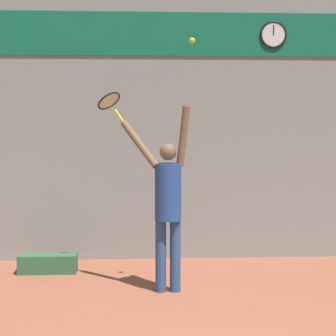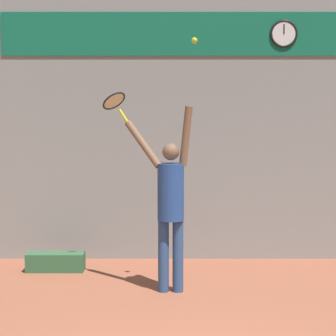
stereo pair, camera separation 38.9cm
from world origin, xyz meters
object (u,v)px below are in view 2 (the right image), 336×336
(scoreboard_clock, at_px, (281,34))
(equipment_bag, at_px, (53,262))
(tennis_ball, at_px, (192,41))
(tennis_player, at_px, (167,200))
(tennis_racket, at_px, (112,102))

(scoreboard_clock, distance_m, equipment_bag, 4.57)
(tennis_ball, bearing_deg, tennis_player, 156.15)
(tennis_racket, bearing_deg, equipment_bag, 148.59)
(equipment_bag, bearing_deg, tennis_player, -32.29)
(equipment_bag, bearing_deg, tennis_ball, -31.10)
(tennis_racket, distance_m, tennis_ball, 1.33)
(tennis_player, distance_m, tennis_ball, 1.89)
(tennis_player, distance_m, equipment_bag, 2.10)
(scoreboard_clock, height_order, tennis_player, scoreboard_clock)
(scoreboard_clock, bearing_deg, tennis_racket, -152.21)
(tennis_player, xyz_separation_m, tennis_ball, (0.28, -0.12, 1.87))
(tennis_player, relative_size, equipment_bag, 2.85)
(tennis_racket, distance_m, equipment_bag, 2.39)
(scoreboard_clock, xyz_separation_m, tennis_ball, (-1.37, -1.81, -0.33))
(scoreboard_clock, xyz_separation_m, equipment_bag, (-3.21, -0.70, -3.18))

